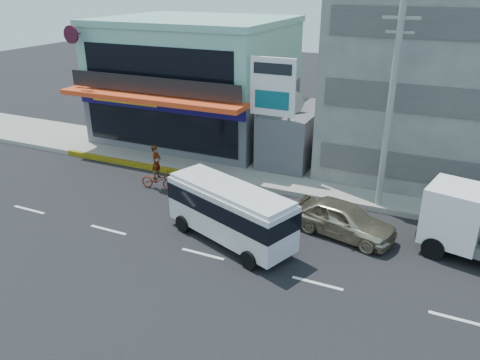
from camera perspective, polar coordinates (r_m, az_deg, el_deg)
name	(u,v)px	position (r m, az deg, el deg)	size (l,w,h in m)	color
ground	(203,254)	(20.11, -4.57, -8.99)	(120.00, 120.00, 0.00)	black
sidewalk	(365,188)	(26.69, 15.03, -0.92)	(70.00, 5.00, 0.30)	gray
shop_building	(197,83)	(33.79, -5.28, 11.66)	(12.40, 11.70, 8.00)	#4F4F55
gap_structure	(295,136)	(29.47, 6.68, 5.37)	(3.00, 6.00, 3.50)	#4F4F55
satellite_dish	(291,111)	(28.05, 6.20, 8.36)	(1.50, 1.50, 0.15)	slate
billboard	(273,94)	(26.24, 3.99, 10.45)	(2.60, 0.18, 6.90)	gray
utility_pole_near	(390,110)	(22.99, 17.80, 8.14)	(1.60, 0.30, 10.00)	#999993
minibus	(230,209)	(20.27, -1.24, -3.58)	(6.55, 4.08, 2.61)	silver
sedan	(343,219)	(21.58, 12.46, -4.66)	(1.91, 4.75, 1.62)	#C3B695
motorcycle_rider	(157,175)	(26.12, -10.05, 0.63)	(2.01, 0.88, 2.51)	#591B0C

